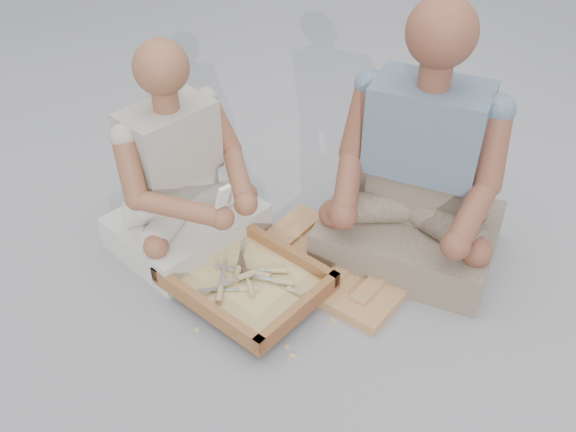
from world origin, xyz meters
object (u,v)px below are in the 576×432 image
Objects in this scene: carved_panel at (333,263)px; companion at (417,180)px; craftsman at (181,181)px; tool_tray at (246,280)px.

companion reaches higher than carved_panel.
craftsman is (-0.59, -0.18, 0.27)m from carved_panel.
craftsman reaches higher than tool_tray.
companion reaches higher than craftsman.
craftsman reaches higher than carved_panel.
craftsman is (-0.39, 0.12, 0.22)m from tool_tray.
craftsman is at bearing 162.49° from tool_tray.
companion is at bearing 53.01° from carved_panel.
craftsman is 0.83× the size of companion.
companion is (0.40, 0.56, 0.27)m from tool_tray.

